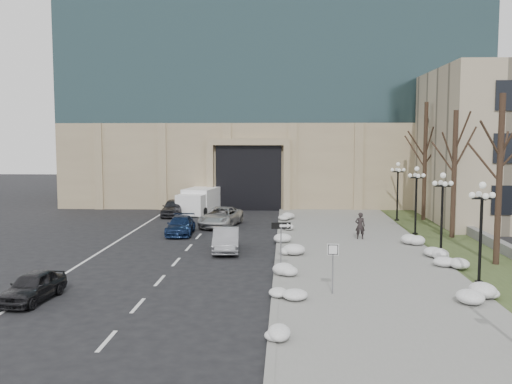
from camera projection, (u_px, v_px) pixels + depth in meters
The scene contains 34 objects.
ground at pixel (301, 325), 20.60m from camera, with size 160.00×160.00×0.00m, color black.
sidewalk at pixel (353, 248), 34.32m from camera, with size 9.00×40.00×0.12m, color gray.
curb at pixel (278, 248), 34.56m from camera, with size 0.30×40.00×0.14m, color gray.
grass_strip at pixel (463, 250), 33.98m from camera, with size 4.00×40.00×0.10m, color #3A4723.
stone_wall at pixel (485, 239), 35.84m from camera, with size 0.50×30.00×0.70m, color slate.
office_tower at pixel (274, 29), 62.22m from camera, with size 40.00×24.70×36.00m.
car_a at pixel (33, 286), 23.53m from camera, with size 1.46×3.63×1.24m, color black.
car_b at pixel (226, 240), 33.66m from camera, with size 1.50×4.29×1.41m, color #929398.
car_c at pixel (181, 225), 39.53m from camera, with size 1.76×4.34×1.26m, color #16284E.
car_d at pixel (221, 217), 43.05m from camera, with size 2.42×5.24×1.46m, color #BABABA.
car_e at pixel (174, 208), 48.60m from camera, with size 1.74×4.32×1.47m, color #2A2A2F.
pedestrian at pixel (360, 226), 37.08m from camera, with size 0.64×0.42×1.75m, color black.
box_truck at pixel (202, 201), 51.08m from camera, with size 3.66×7.20×2.18m.
one_way_sign at pixel (284, 232), 27.66m from camera, with size 0.99×0.28×2.63m.
keep_sign at pixel (333, 258), 24.12m from camera, with size 0.49×0.08×2.27m.
snow_clump_a at pixel (287, 338), 18.44m from camera, with size 1.10×1.60×0.36m, color white.
snow_clump_b at pixel (286, 294), 23.51m from camera, with size 1.10×1.60×0.36m, color white.
snow_clump_c at pixel (285, 271), 27.52m from camera, with size 1.10×1.60×0.36m, color white.
snow_clump_d at pixel (289, 252), 32.20m from camera, with size 1.10×1.60×0.36m, color white.
snow_clump_e at pixel (281, 239), 36.20m from camera, with size 1.10×1.60×0.36m, color white.
snow_clump_f at pixel (284, 228), 40.52m from camera, with size 1.10×1.60×0.36m, color white.
snow_clump_g at pixel (288, 217), 45.91m from camera, with size 1.10×1.60×0.36m, color white.
snow_clump_h at pixel (485, 295), 23.42m from camera, with size 1.10×1.60×0.36m, color white.
snow_clump_i at pixel (450, 263), 29.26m from camera, with size 1.10×1.60×0.36m, color white.
snow_clump_j at pixel (415, 241), 35.34m from camera, with size 1.10×1.60×0.36m, color white.
snow_clump_k at pixel (437, 254), 31.50m from camera, with size 1.10×1.60×0.36m, color white.
snow_clump_l at pixel (473, 296), 23.24m from camera, with size 1.10×1.60×0.36m, color white.
lamppost_a at pixel (481, 219), 25.83m from camera, with size 1.18×1.18×4.76m.
lamppost_b at pixel (442, 202), 32.29m from camera, with size 1.18×1.18×4.76m.
lamppost_c at pixel (416, 191), 38.75m from camera, with size 1.18×1.18×4.76m.
lamppost_d at pixel (398, 183), 45.21m from camera, with size 1.18×1.18×4.76m.
tree_near at pixel (500, 155), 29.42m from camera, with size 3.20×3.20×9.00m.
tree_mid at pixel (455, 156), 37.40m from camera, with size 3.20×3.20×8.50m.
tree_far at pixel (425, 144), 45.29m from camera, with size 3.20×3.20×9.50m.
Camera 1 is at (-0.56, -20.09, 6.80)m, focal length 40.00 mm.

